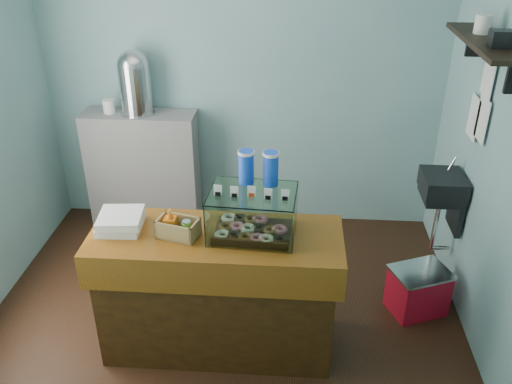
# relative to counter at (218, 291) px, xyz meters

# --- Properties ---
(ground) EXTENTS (3.50, 3.50, 0.00)m
(ground) POSITION_rel_counter_xyz_m (0.00, 0.25, -0.46)
(ground) COLOR black
(ground) RESTS_ON ground
(room_shell) EXTENTS (3.54, 3.04, 2.82)m
(room_shell) POSITION_rel_counter_xyz_m (0.03, 0.26, 1.25)
(room_shell) COLOR #74A2A9
(room_shell) RESTS_ON ground
(counter) EXTENTS (1.60, 0.60, 0.90)m
(counter) POSITION_rel_counter_xyz_m (0.00, 0.00, 0.00)
(counter) COLOR #48290D
(counter) RESTS_ON ground
(back_shelf) EXTENTS (1.00, 0.32, 1.10)m
(back_shelf) POSITION_rel_counter_xyz_m (-0.90, 1.57, 0.09)
(back_shelf) COLOR gray
(back_shelf) RESTS_ON ground
(display_case) EXTENTS (0.56, 0.43, 0.51)m
(display_case) POSITION_rel_counter_xyz_m (0.23, 0.06, 0.60)
(display_case) COLOR black
(display_case) RESTS_ON counter
(condiment_crate) EXTENTS (0.28, 0.21, 0.18)m
(condiment_crate) POSITION_rel_counter_xyz_m (-0.24, -0.03, 0.51)
(condiment_crate) COLOR #A38851
(condiment_crate) RESTS_ON counter
(pastry_boxes) EXTENTS (0.30, 0.30, 0.11)m
(pastry_boxes) POSITION_rel_counter_xyz_m (-0.61, 0.03, 0.50)
(pastry_boxes) COLOR white
(pastry_boxes) RESTS_ON counter
(coffee_urn) EXTENTS (0.30, 0.30, 0.56)m
(coffee_urn) POSITION_rel_counter_xyz_m (-0.90, 1.58, 0.93)
(coffee_urn) COLOR silver
(coffee_urn) RESTS_ON back_shelf
(red_cooler) EXTENTS (0.49, 0.44, 0.36)m
(red_cooler) POSITION_rel_counter_xyz_m (1.43, 0.46, -0.28)
(red_cooler) COLOR red
(red_cooler) RESTS_ON ground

